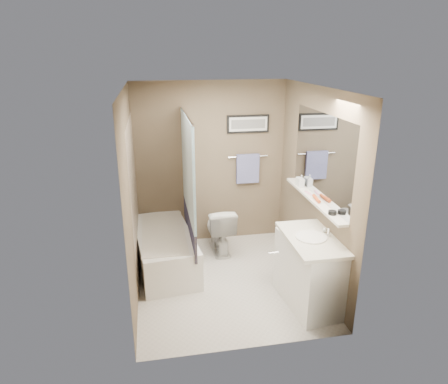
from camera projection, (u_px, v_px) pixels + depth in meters
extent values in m
plane|color=beige|center=(226.00, 280.00, 5.11)|extent=(2.50, 2.50, 0.00)
cube|color=white|center=(226.00, 90.00, 4.31)|extent=(2.20, 2.50, 0.04)
cube|color=brown|center=(211.00, 165.00, 5.85)|extent=(2.20, 0.04, 2.40)
cube|color=brown|center=(252.00, 237.00, 3.57)|extent=(2.20, 0.04, 2.40)
cube|color=brown|center=(133.00, 198.00, 4.53)|extent=(0.04, 2.50, 2.40)
cube|color=brown|center=(313.00, 187.00, 4.89)|extent=(0.04, 2.50, 2.40)
cube|color=tan|center=(134.00, 199.00, 5.05)|extent=(0.02, 1.55, 2.00)
cylinder|color=silver|center=(186.00, 114.00, 4.82)|extent=(0.02, 1.55, 0.02)
cube|color=white|center=(188.00, 166.00, 5.04)|extent=(0.03, 1.45, 1.28)
cube|color=#29284C|center=(190.00, 225.00, 5.31)|extent=(0.03, 1.45, 0.36)
cube|color=silver|center=(321.00, 157.00, 4.61)|extent=(0.02, 1.60, 1.00)
cube|color=silver|center=(313.00, 199.00, 4.78)|extent=(0.12, 1.60, 0.03)
cylinder|color=silver|center=(248.00, 157.00, 5.89)|extent=(0.60, 0.02, 0.02)
cube|color=#939AD7|center=(248.00, 169.00, 5.94)|extent=(0.34, 0.05, 0.44)
cube|color=black|center=(248.00, 124.00, 5.75)|extent=(0.62, 0.02, 0.26)
cube|color=white|center=(248.00, 124.00, 5.74)|extent=(0.56, 0.00, 0.20)
cube|color=#595959|center=(248.00, 124.00, 5.73)|extent=(0.50, 0.00, 0.13)
cube|color=silver|center=(309.00, 253.00, 3.72)|extent=(0.80, 0.02, 2.00)
cylinder|color=silver|center=(273.00, 253.00, 3.71)|extent=(0.10, 0.02, 0.02)
cube|color=white|center=(165.00, 250.00, 5.37)|extent=(0.87, 1.57, 0.50)
cube|color=beige|center=(164.00, 233.00, 5.28)|extent=(0.56, 1.36, 0.02)
imported|color=silver|center=(219.00, 229.00, 5.77)|extent=(0.41, 0.69, 0.69)
cube|color=white|center=(310.00, 272.00, 4.53)|extent=(0.59, 0.95, 0.80)
cube|color=silver|center=(312.00, 239.00, 4.39)|extent=(0.54, 0.96, 0.04)
cylinder|color=white|center=(311.00, 237.00, 4.38)|extent=(0.34, 0.34, 0.01)
cylinder|color=silver|center=(329.00, 232.00, 4.40)|extent=(0.02, 0.02, 0.10)
sphere|color=silver|center=(325.00, 230.00, 4.49)|extent=(0.05, 0.05, 0.05)
cylinder|color=black|center=(332.00, 213.00, 4.28)|extent=(0.09, 0.09, 0.04)
cylinder|color=#C3491B|center=(316.00, 199.00, 4.68)|extent=(0.06, 0.22, 0.04)
cube|color=pink|center=(308.00, 193.00, 4.92)|extent=(0.05, 0.16, 0.01)
cylinder|color=silver|center=(299.00, 181.00, 5.23)|extent=(0.08, 0.08, 0.10)
imported|color=#999999|center=(301.00, 181.00, 5.14)|extent=(0.07, 0.07, 0.16)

